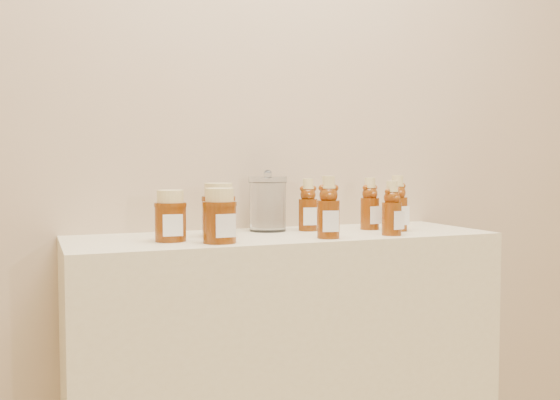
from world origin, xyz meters
name	(u,v)px	position (x,y,z in m)	size (l,w,h in m)	color
wall_back	(260,83)	(0.00, 1.75, 1.35)	(3.50, 0.02, 2.70)	tan
display_table	(284,390)	(0.00, 1.55, 0.45)	(1.20, 0.40, 0.90)	beige
bear_bottle_back_left	(308,201)	(0.10, 1.62, 0.99)	(0.06, 0.06, 0.18)	#5A2407
bear_bottle_back_mid	(370,200)	(0.30, 1.58, 0.99)	(0.06, 0.06, 0.18)	#5A2407
bear_bottle_back_right	(397,200)	(0.35, 1.51, 0.99)	(0.06, 0.06, 0.19)	#5A2407
bear_bottle_front_left	(328,203)	(0.08, 1.42, 0.99)	(0.06, 0.06, 0.19)	#5A2407
bear_bottle_front_right	(392,205)	(0.27, 1.42, 0.99)	(0.06, 0.06, 0.17)	#5A2407
honey_jar_left	(170,216)	(-0.33, 1.51, 0.97)	(0.08, 0.08, 0.13)	#5A2407
honey_jar_back	(219,210)	(-0.19, 1.57, 0.97)	(0.09, 0.09, 0.15)	#5A2407
honey_jar_front	(220,216)	(-0.22, 1.43, 0.97)	(0.09, 0.09, 0.14)	#5A2407
glass_canister	(268,201)	(-0.01, 1.65, 0.99)	(0.12, 0.12, 0.18)	white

